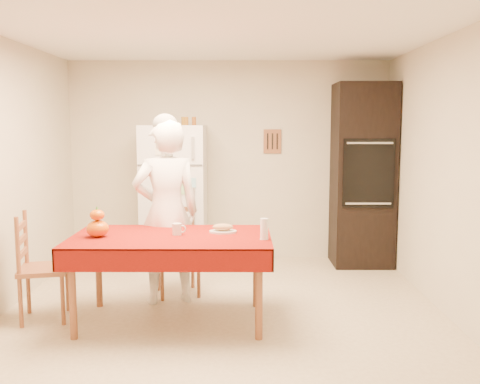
{
  "coord_description": "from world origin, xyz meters",
  "views": [
    {
      "loc": [
        0.16,
        -4.52,
        1.7
      ],
      "look_at": [
        0.15,
        0.2,
        1.11
      ],
      "focal_mm": 40.0,
      "sensor_mm": 36.0,
      "label": 1
    }
  ],
  "objects_px": {
    "chair_left": "(36,263)",
    "wine_glass": "(264,229)",
    "oven_cabinet": "(363,175)",
    "chair_far": "(177,244)",
    "pumpkin_lower": "(98,229)",
    "dining_table": "(171,244)",
    "bread_plate": "(223,232)",
    "coffee_mug": "(177,229)",
    "refrigerator": "(174,196)",
    "seated_woman": "(167,212)"
  },
  "relations": [
    {
      "from": "bread_plate",
      "to": "coffee_mug",
      "type": "bearing_deg",
      "value": -166.73
    },
    {
      "from": "refrigerator",
      "to": "pumpkin_lower",
      "type": "distance_m",
      "value": 2.0
    },
    {
      "from": "refrigerator",
      "to": "wine_glass",
      "type": "height_order",
      "value": "refrigerator"
    },
    {
      "from": "chair_left",
      "to": "coffee_mug",
      "type": "height_order",
      "value": "chair_left"
    },
    {
      "from": "chair_far",
      "to": "chair_left",
      "type": "bearing_deg",
      "value": -160.64
    },
    {
      "from": "dining_table",
      "to": "refrigerator",
      "type": "bearing_deg",
      "value": 96.27
    },
    {
      "from": "dining_table",
      "to": "pumpkin_lower",
      "type": "xyz_separation_m",
      "value": [
        -0.62,
        -0.05,
        0.14
      ]
    },
    {
      "from": "dining_table",
      "to": "coffee_mug",
      "type": "distance_m",
      "value": 0.13
    },
    {
      "from": "chair_left",
      "to": "wine_glass",
      "type": "bearing_deg",
      "value": -107.38
    },
    {
      "from": "oven_cabinet",
      "to": "chair_far",
      "type": "relative_size",
      "value": 2.32
    },
    {
      "from": "oven_cabinet",
      "to": "wine_glass",
      "type": "relative_size",
      "value": 12.5
    },
    {
      "from": "refrigerator",
      "to": "chair_left",
      "type": "xyz_separation_m",
      "value": [
        -0.98,
        -1.87,
        -0.34
      ]
    },
    {
      "from": "dining_table",
      "to": "bread_plate",
      "type": "relative_size",
      "value": 7.08
    },
    {
      "from": "chair_far",
      "to": "wine_glass",
      "type": "xyz_separation_m",
      "value": [
        0.85,
        -0.97,
        0.34
      ]
    },
    {
      "from": "bread_plate",
      "to": "chair_far",
      "type": "bearing_deg",
      "value": 125.43
    },
    {
      "from": "pumpkin_lower",
      "to": "chair_far",
      "type": "bearing_deg",
      "value": 57.46
    },
    {
      "from": "seated_woman",
      "to": "coffee_mug",
      "type": "relative_size",
      "value": 17.51
    },
    {
      "from": "chair_far",
      "to": "pumpkin_lower",
      "type": "distance_m",
      "value": 1.09
    },
    {
      "from": "oven_cabinet",
      "to": "wine_glass",
      "type": "distance_m",
      "value": 2.48
    },
    {
      "from": "refrigerator",
      "to": "pumpkin_lower",
      "type": "relative_size",
      "value": 8.99
    },
    {
      "from": "wine_glass",
      "to": "oven_cabinet",
      "type": "bearing_deg",
      "value": 58.73
    },
    {
      "from": "oven_cabinet",
      "to": "seated_woman",
      "type": "distance_m",
      "value": 2.62
    },
    {
      "from": "chair_far",
      "to": "coffee_mug",
      "type": "relative_size",
      "value": 9.5
    },
    {
      "from": "coffee_mug",
      "to": "wine_glass",
      "type": "xyz_separation_m",
      "value": [
        0.74,
        -0.18,
        0.04
      ]
    },
    {
      "from": "refrigerator",
      "to": "seated_woman",
      "type": "distance_m",
      "value": 1.38
    },
    {
      "from": "dining_table",
      "to": "chair_left",
      "type": "xyz_separation_m",
      "value": [
        -1.19,
        0.05,
        -0.18
      ]
    },
    {
      "from": "chair_far",
      "to": "bread_plate",
      "type": "bearing_deg",
      "value": -69.68
    },
    {
      "from": "oven_cabinet",
      "to": "bread_plate",
      "type": "bearing_deg",
      "value": -131.7
    },
    {
      "from": "chair_far",
      "to": "chair_left",
      "type": "distance_m",
      "value": 1.38
    },
    {
      "from": "chair_far",
      "to": "pumpkin_lower",
      "type": "height_order",
      "value": "chair_far"
    },
    {
      "from": "chair_left",
      "to": "seated_woman",
      "type": "xyz_separation_m",
      "value": [
        1.08,
        0.49,
        0.37
      ]
    },
    {
      "from": "chair_left",
      "to": "pumpkin_lower",
      "type": "xyz_separation_m",
      "value": [
        0.58,
        -0.1,
        0.33
      ]
    },
    {
      "from": "chair_left",
      "to": "wine_glass",
      "type": "height_order",
      "value": "chair_left"
    },
    {
      "from": "dining_table",
      "to": "coffee_mug",
      "type": "relative_size",
      "value": 17.0
    },
    {
      "from": "oven_cabinet",
      "to": "seated_woman",
      "type": "xyz_separation_m",
      "value": [
        -2.18,
        -1.43,
        -0.22
      ]
    },
    {
      "from": "oven_cabinet",
      "to": "wine_glass",
      "type": "xyz_separation_m",
      "value": [
        -1.28,
        -2.11,
        -0.25
      ]
    },
    {
      "from": "refrigerator",
      "to": "seated_woman",
      "type": "xyz_separation_m",
      "value": [
        0.1,
        -1.38,
        0.03
      ]
    },
    {
      "from": "refrigerator",
      "to": "coffee_mug",
      "type": "distance_m",
      "value": 1.89
    },
    {
      "from": "wine_glass",
      "to": "seated_woman",
      "type": "bearing_deg",
      "value": 143.02
    },
    {
      "from": "chair_far",
      "to": "wine_glass",
      "type": "bearing_deg",
      "value": -64.07
    },
    {
      "from": "chair_left",
      "to": "pumpkin_lower",
      "type": "relative_size",
      "value": 5.02
    },
    {
      "from": "refrigerator",
      "to": "oven_cabinet",
      "type": "xyz_separation_m",
      "value": [
        2.28,
        0.05,
        0.25
      ]
    },
    {
      "from": "chair_far",
      "to": "bread_plate",
      "type": "distance_m",
      "value": 0.89
    },
    {
      "from": "chair_left",
      "to": "coffee_mug",
      "type": "relative_size",
      "value": 9.5
    },
    {
      "from": "chair_far",
      "to": "coffee_mug",
      "type": "bearing_deg",
      "value": -97.7
    },
    {
      "from": "chair_left",
      "to": "seated_woman",
      "type": "bearing_deg",
      "value": -77.57
    },
    {
      "from": "chair_left",
      "to": "bread_plate",
      "type": "bearing_deg",
      "value": -98.9
    },
    {
      "from": "chair_left",
      "to": "pumpkin_lower",
      "type": "height_order",
      "value": "chair_left"
    },
    {
      "from": "dining_table",
      "to": "seated_woman",
      "type": "height_order",
      "value": "seated_woman"
    },
    {
      "from": "dining_table",
      "to": "chair_left",
      "type": "height_order",
      "value": "chair_left"
    }
  ]
}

